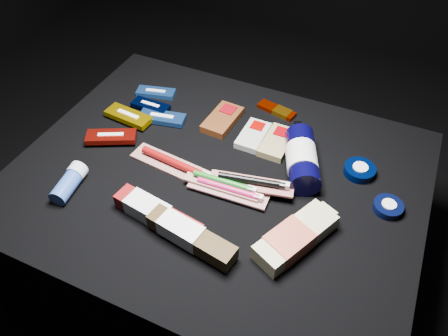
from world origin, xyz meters
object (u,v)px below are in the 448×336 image
at_px(lotion_bottle, 302,159).
at_px(bodywash_bottle, 294,238).
at_px(toothpaste_carton_red, 155,214).
at_px(deodorant_stick, 69,183).

xyz_separation_m(lotion_bottle, bodywash_bottle, (0.05, -0.22, -0.02)).
bearing_deg(bodywash_bottle, lotion_bottle, 129.01).
xyz_separation_m(lotion_bottle, toothpaste_carton_red, (-0.25, -0.28, -0.02)).
bearing_deg(toothpaste_carton_red, deodorant_stick, -170.27).
height_order(deodorant_stick, toothpaste_carton_red, deodorant_stick).
bearing_deg(toothpaste_carton_red, lotion_bottle, 57.75).
xyz_separation_m(bodywash_bottle, toothpaste_carton_red, (-0.30, -0.07, -0.00)).
bearing_deg(deodorant_stick, lotion_bottle, 23.23).
relative_size(deodorant_stick, toothpaste_carton_red, 0.50).
bearing_deg(bodywash_bottle, toothpaste_carton_red, -142.63).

